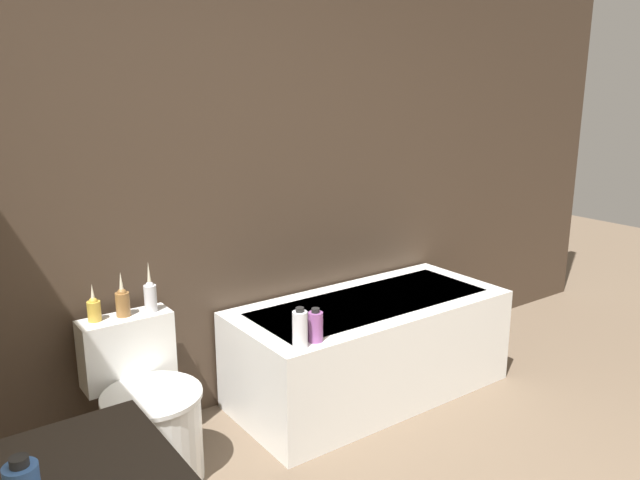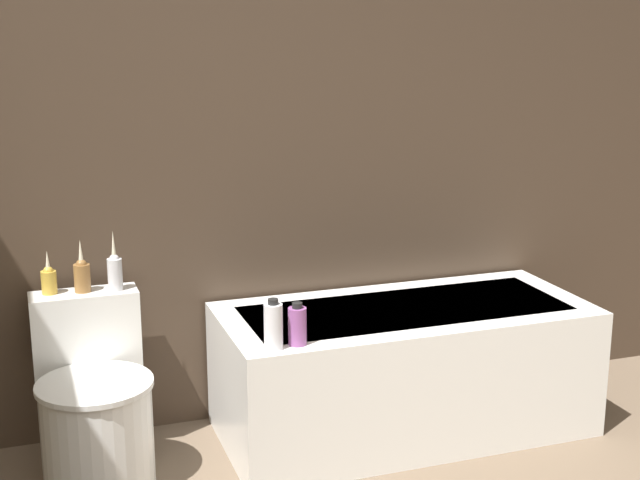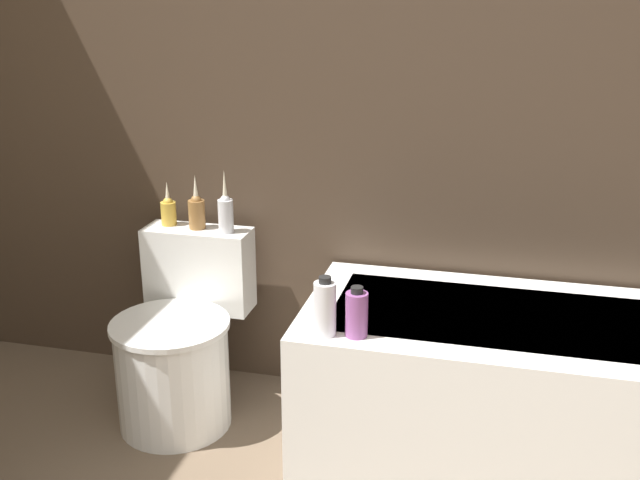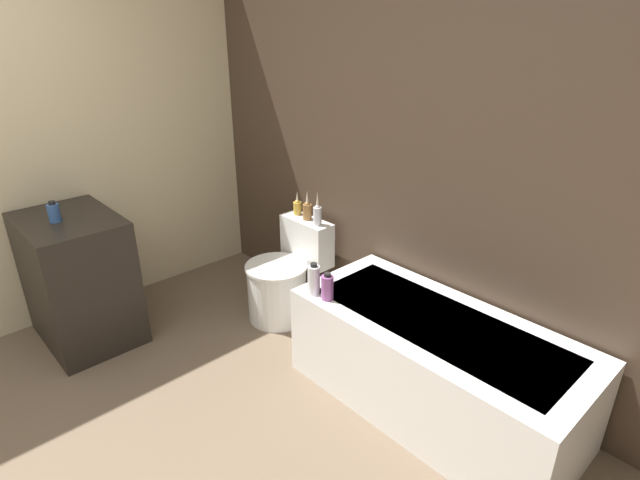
{
  "view_description": "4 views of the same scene",
  "coord_description": "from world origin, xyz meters",
  "px_view_note": "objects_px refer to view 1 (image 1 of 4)",
  "views": [
    {
      "loc": [
        -1.33,
        -0.45,
        1.71
      ],
      "look_at": [
        0.24,
        1.73,
        1.02
      ],
      "focal_mm": 35.0,
      "sensor_mm": 36.0,
      "label": 1
    },
    {
      "loc": [
        -0.72,
        -1.21,
        1.7
      ],
      "look_at": [
        0.32,
        1.77,
        0.92
      ],
      "focal_mm": 50.0,
      "sensor_mm": 36.0,
      "label": 2
    },
    {
      "loc": [
        0.61,
        -0.3,
        1.56
      ],
      "look_at": [
        0.09,
        1.74,
        0.83
      ],
      "focal_mm": 42.0,
      "sensor_mm": 36.0,
      "label": 3
    },
    {
      "loc": [
        1.94,
        0.08,
        1.96
      ],
      "look_at": [
        -0.01,
        1.88,
        0.78
      ],
      "focal_mm": 28.0,
      "sensor_mm": 36.0,
      "label": 4
    }
  ],
  "objects_px": {
    "shampoo_bottle_tall": "(300,329)",
    "vase_gold": "(94,308)",
    "toilet": "(148,416)",
    "vase_bronze": "(150,295)",
    "bathtub": "(370,347)",
    "shampoo_bottle_short": "(316,326)",
    "vase_silver": "(123,301)"
  },
  "relations": [
    {
      "from": "vase_bronze",
      "to": "vase_silver",
      "type": "bearing_deg",
      "value": 172.24
    },
    {
      "from": "bathtub",
      "to": "shampoo_bottle_short",
      "type": "xyz_separation_m",
      "value": [
        -0.55,
        -0.26,
        0.34
      ]
    },
    {
      "from": "toilet",
      "to": "vase_silver",
      "type": "relative_size",
      "value": 3.22
    },
    {
      "from": "vase_gold",
      "to": "shampoo_bottle_short",
      "type": "relative_size",
      "value": 1.07
    },
    {
      "from": "bathtub",
      "to": "vase_bronze",
      "type": "distance_m",
      "value": 1.26
    },
    {
      "from": "vase_silver",
      "to": "vase_bronze",
      "type": "height_order",
      "value": "vase_bronze"
    },
    {
      "from": "shampoo_bottle_tall",
      "to": "toilet",
      "type": "bearing_deg",
      "value": 155.98
    },
    {
      "from": "vase_gold",
      "to": "shampoo_bottle_short",
      "type": "bearing_deg",
      "value": -30.93
    },
    {
      "from": "vase_silver",
      "to": "shampoo_bottle_short",
      "type": "distance_m",
      "value": 0.88
    },
    {
      "from": "vase_gold",
      "to": "shampoo_bottle_tall",
      "type": "distance_m",
      "value": 0.91
    },
    {
      "from": "shampoo_bottle_tall",
      "to": "vase_bronze",
      "type": "bearing_deg",
      "value": 135.76
    },
    {
      "from": "bathtub",
      "to": "vase_silver",
      "type": "distance_m",
      "value": 1.37
    },
    {
      "from": "vase_gold",
      "to": "vase_silver",
      "type": "xyz_separation_m",
      "value": [
        0.12,
        -0.02,
        0.01
      ]
    },
    {
      "from": "vase_silver",
      "to": "vase_bronze",
      "type": "relative_size",
      "value": 0.88
    },
    {
      "from": "vase_silver",
      "to": "toilet",
      "type": "bearing_deg",
      "value": -90.0
    },
    {
      "from": "shampoo_bottle_tall",
      "to": "vase_gold",
      "type": "bearing_deg",
      "value": 145.23
    },
    {
      "from": "vase_silver",
      "to": "shampoo_bottle_tall",
      "type": "xyz_separation_m",
      "value": [
        0.62,
        -0.5,
        -0.12
      ]
    },
    {
      "from": "vase_bronze",
      "to": "shampoo_bottle_tall",
      "type": "xyz_separation_m",
      "value": [
        0.5,
        -0.49,
        -0.13
      ]
    },
    {
      "from": "vase_gold",
      "to": "shampoo_bottle_tall",
      "type": "height_order",
      "value": "vase_gold"
    },
    {
      "from": "bathtub",
      "to": "shampoo_bottle_short",
      "type": "bearing_deg",
      "value": -154.89
    },
    {
      "from": "toilet",
      "to": "shampoo_bottle_short",
      "type": "xyz_separation_m",
      "value": [
        0.72,
        -0.26,
        0.34
      ]
    },
    {
      "from": "bathtub",
      "to": "toilet",
      "type": "bearing_deg",
      "value": 179.81
    },
    {
      "from": "bathtub",
      "to": "toilet",
      "type": "relative_size",
      "value": 2.28
    },
    {
      "from": "toilet",
      "to": "vase_gold",
      "type": "distance_m",
      "value": 0.53
    },
    {
      "from": "bathtub",
      "to": "shampoo_bottle_short",
      "type": "relative_size",
      "value": 9.56
    },
    {
      "from": "vase_gold",
      "to": "vase_silver",
      "type": "distance_m",
      "value": 0.12
    },
    {
      "from": "bathtub",
      "to": "vase_gold",
      "type": "bearing_deg",
      "value": 170.05
    },
    {
      "from": "vase_gold",
      "to": "vase_bronze",
      "type": "relative_size",
      "value": 0.72
    },
    {
      "from": "toilet",
      "to": "shampoo_bottle_short",
      "type": "distance_m",
      "value": 0.84
    },
    {
      "from": "toilet",
      "to": "vase_bronze",
      "type": "bearing_deg",
      "value": 59.38
    },
    {
      "from": "toilet",
      "to": "vase_bronze",
      "type": "height_order",
      "value": "vase_bronze"
    },
    {
      "from": "bathtub",
      "to": "vase_gold",
      "type": "height_order",
      "value": "vase_gold"
    }
  ]
}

